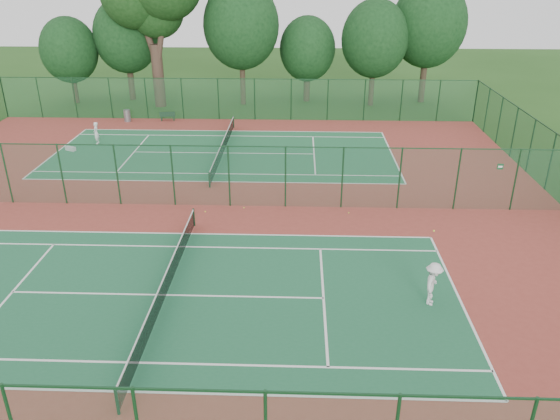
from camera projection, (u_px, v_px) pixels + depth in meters
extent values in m
plane|color=#214B17|center=(203.00, 205.00, 30.42)|extent=(120.00, 120.00, 0.00)
cube|color=maroon|center=(203.00, 205.00, 30.42)|extent=(40.00, 36.00, 0.01)
cube|color=#1D5D3A|center=(167.00, 295.00, 22.24)|extent=(23.77, 10.97, 0.01)
cube|color=#1F633A|center=(224.00, 153.00, 38.59)|extent=(23.77, 10.97, 0.01)
cube|color=#1C5532|center=(237.00, 99.00, 46.03)|extent=(40.00, 0.02, 3.50)
cube|color=#12331A|center=(236.00, 79.00, 45.32)|extent=(40.00, 0.05, 0.05)
cube|color=#163D20|center=(67.00, 387.00, 12.63)|extent=(40.00, 0.05, 0.05)
cube|color=#16432C|center=(201.00, 176.00, 29.69)|extent=(40.00, 0.02, 3.50)
cube|color=#153C1F|center=(199.00, 146.00, 28.98)|extent=(40.00, 0.05, 0.05)
cylinder|color=#12341D|center=(117.00, 402.00, 16.24)|extent=(0.10, 0.10, 0.97)
cylinder|color=#12341D|center=(194.00, 217.00, 27.86)|extent=(0.10, 0.10, 0.97)
cube|color=black|center=(166.00, 285.00, 22.05)|extent=(0.02, 12.80, 0.85)
cube|color=silver|center=(165.00, 276.00, 21.87)|extent=(0.04, 12.80, 0.06)
cylinder|color=#14371E|center=(209.00, 180.00, 32.58)|extent=(0.10, 0.10, 0.97)
cylinder|color=#14371E|center=(234.00, 122.00, 44.20)|extent=(0.10, 0.10, 0.97)
cube|color=black|center=(223.00, 147.00, 38.39)|extent=(0.02, 12.80, 0.85)
cube|color=silver|center=(223.00, 141.00, 38.21)|extent=(0.04, 12.80, 0.06)
imported|color=silver|center=(433.00, 284.00, 21.33)|extent=(1.05, 1.33, 1.81)
imported|color=silver|center=(96.00, 133.00, 40.16)|extent=(0.43, 0.62, 1.64)
cylinder|color=slate|center=(127.00, 116.00, 45.96)|extent=(0.72, 0.72, 0.99)
cube|color=black|center=(162.00, 118.00, 46.28)|extent=(0.12, 0.35, 0.39)
cube|color=black|center=(174.00, 118.00, 46.38)|extent=(0.12, 0.35, 0.39)
cube|color=black|center=(168.00, 116.00, 46.24)|extent=(1.33, 0.54, 0.04)
cube|color=black|center=(167.00, 114.00, 46.01)|extent=(1.28, 0.22, 0.39)
cube|color=silver|center=(71.00, 149.00, 39.03)|extent=(0.83, 0.58, 0.29)
sphere|color=#CEF438|center=(244.00, 208.00, 30.02)|extent=(0.07, 0.07, 0.07)
sphere|color=#C7E735|center=(349.00, 213.00, 29.41)|extent=(0.07, 0.07, 0.07)
sphere|color=yellow|center=(205.00, 212.00, 29.55)|extent=(0.07, 0.07, 0.07)
cylinder|color=#38271E|center=(158.00, 76.00, 49.89)|extent=(1.02, 1.02, 5.59)
cylinder|color=#38271E|center=(145.00, 28.00, 48.42)|extent=(1.89, 0.56, 5.55)
cylinder|color=#38271E|center=(162.00, 25.00, 47.83)|extent=(1.77, 0.52, 6.03)
sphere|color=black|center=(156.00, 10.00, 48.23)|extent=(4.84, 4.84, 4.84)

